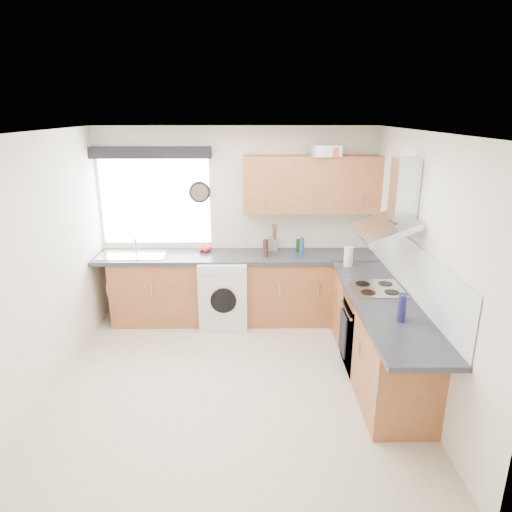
{
  "coord_description": "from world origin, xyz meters",
  "views": [
    {
      "loc": [
        0.21,
        -4.08,
        2.68
      ],
      "look_at": [
        0.25,
        0.85,
        1.1
      ],
      "focal_mm": 32.0,
      "sensor_mm": 36.0,
      "label": 1
    }
  ],
  "objects_px": {
    "upper_cabinets": "(311,184)",
    "oven": "(373,331)",
    "washing_machine": "(225,291)",
    "extractor_hood": "(394,208)"
  },
  "relations": [
    {
      "from": "upper_cabinets",
      "to": "oven",
      "type": "bearing_deg",
      "value": -67.46
    },
    {
      "from": "upper_cabinets",
      "to": "washing_machine",
      "type": "height_order",
      "value": "upper_cabinets"
    },
    {
      "from": "extractor_hood",
      "to": "washing_machine",
      "type": "height_order",
      "value": "extractor_hood"
    },
    {
      "from": "extractor_hood",
      "to": "upper_cabinets",
      "type": "distance_m",
      "value": 1.48
    },
    {
      "from": "extractor_hood",
      "to": "washing_machine",
      "type": "xyz_separation_m",
      "value": [
        -1.75,
        1.1,
        -1.33
      ]
    },
    {
      "from": "extractor_hood",
      "to": "oven",
      "type": "bearing_deg",
      "value": 180.0
    },
    {
      "from": "oven",
      "to": "extractor_hood",
      "type": "height_order",
      "value": "extractor_hood"
    },
    {
      "from": "oven",
      "to": "upper_cabinets",
      "type": "relative_size",
      "value": 0.5
    },
    {
      "from": "washing_machine",
      "to": "extractor_hood",
      "type": "bearing_deg",
      "value": -29.51
    },
    {
      "from": "upper_cabinets",
      "to": "washing_machine",
      "type": "bearing_deg",
      "value": -168.44
    }
  ]
}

